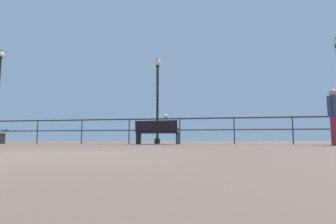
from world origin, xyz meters
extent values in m
cube|color=#2A2C28|center=(0.00, 8.00, 1.03)|extent=(19.37, 0.05, 0.05)
cube|color=#2A2C28|center=(0.00, 8.00, 0.57)|extent=(19.37, 0.04, 0.04)
cylinder|color=#2A2C28|center=(-5.38, 8.00, 0.51)|extent=(0.04, 0.04, 1.03)
cylinder|color=#2A2C28|center=(-3.23, 8.00, 0.51)|extent=(0.04, 0.04, 1.03)
cylinder|color=#2A2C28|center=(-1.08, 8.00, 0.51)|extent=(0.04, 0.04, 1.03)
cylinder|color=#2A2C28|center=(1.08, 8.00, 0.51)|extent=(0.04, 0.04, 1.03)
cylinder|color=#2A2C28|center=(3.23, 8.00, 0.51)|extent=(0.04, 0.04, 1.03)
cylinder|color=#2A2C28|center=(5.38, 8.00, 0.51)|extent=(0.04, 0.04, 1.03)
cube|color=black|center=(-6.46, 7.15, 0.22)|extent=(0.07, 0.40, 0.45)
cube|color=black|center=(-6.44, 7.32, 0.59)|extent=(0.06, 0.31, 0.04)
cube|color=black|center=(0.34, 7.20, 0.44)|extent=(1.68, 0.66, 0.05)
cube|color=black|center=(0.32, 6.97, 0.67)|extent=(1.65, 0.27, 0.45)
cube|color=black|center=(1.12, 7.13, 0.22)|extent=(0.08, 0.46, 0.44)
cube|color=black|center=(1.13, 7.34, 0.58)|extent=(0.07, 0.36, 0.04)
cube|color=black|center=(-0.44, 7.27, 0.22)|extent=(0.08, 0.46, 0.44)
cube|color=black|center=(-0.42, 7.48, 0.58)|extent=(0.07, 0.36, 0.04)
cube|color=black|center=(6.59, 7.45, 0.61)|extent=(0.06, 0.36, 0.04)
cylinder|color=black|center=(-7.87, 8.34, 4.21)|extent=(0.17, 0.17, 0.06)
sphere|color=#F2E9C9|center=(-7.87, 8.34, 4.38)|extent=(0.28, 0.28, 0.28)
cone|color=black|center=(-7.87, 8.34, 4.56)|extent=(0.13, 0.13, 0.10)
cylinder|color=black|center=(0.06, 8.34, 0.11)|extent=(0.25, 0.25, 0.22)
cylinder|color=black|center=(0.06, 8.34, 1.78)|extent=(0.10, 0.10, 3.12)
cylinder|color=black|center=(0.06, 8.34, 3.37)|extent=(0.16, 0.16, 0.06)
sphere|color=#F6E2CD|center=(0.06, 8.34, 3.54)|extent=(0.28, 0.28, 0.28)
cone|color=black|center=(0.06, 8.34, 3.72)|extent=(0.12, 0.12, 0.10)
cone|color=black|center=(7.25, 8.34, 4.17)|extent=(0.12, 0.12, 0.10)
cylinder|color=maroon|center=(5.99, 6.05, 0.43)|extent=(0.16, 0.16, 0.87)
cylinder|color=navy|center=(6.06, 6.09, 1.18)|extent=(0.33, 0.33, 0.62)
cylinder|color=navy|center=(5.88, 5.97, 1.20)|extent=(0.11, 0.11, 0.59)
sphere|color=tan|center=(6.06, 6.09, 1.60)|extent=(0.23, 0.23, 0.23)
ellipsoid|color=white|center=(0.50, 8.00, 1.13)|extent=(0.29, 0.30, 0.14)
ellipsoid|color=gray|center=(0.50, 8.00, 1.15)|extent=(0.24, 0.26, 0.05)
sphere|color=white|center=(0.42, 8.09, 1.19)|extent=(0.12, 0.12, 0.12)
cone|color=gold|center=(0.37, 8.15, 1.19)|extent=(0.07, 0.07, 0.05)
cube|color=gray|center=(0.59, 7.89, 1.13)|extent=(0.11, 0.11, 0.02)
camera|label=1|loc=(2.47, -2.58, 0.18)|focal=28.02mm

